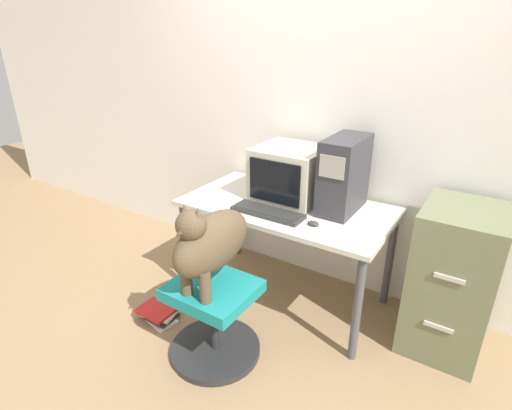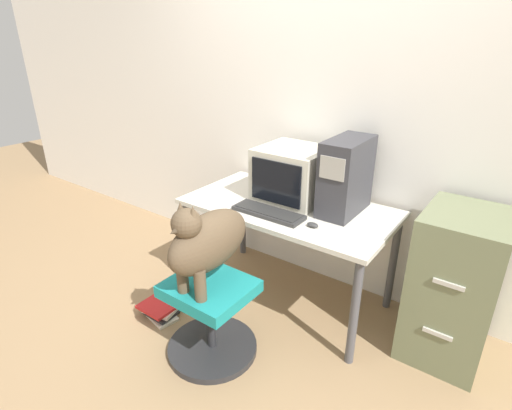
{
  "view_description": "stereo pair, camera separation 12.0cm",
  "coord_description": "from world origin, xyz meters",
  "px_view_note": "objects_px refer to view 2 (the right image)",
  "views": [
    {
      "loc": [
        1.14,
        -1.76,
        1.75
      ],
      "look_at": [
        -0.06,
        0.08,
        0.8
      ],
      "focal_mm": 28.0,
      "sensor_mm": 36.0,
      "label": 1
    },
    {
      "loc": [
        1.24,
        -1.69,
        1.75
      ],
      "look_at": [
        -0.06,
        0.08,
        0.8
      ],
      "focal_mm": 28.0,
      "sensor_mm": 36.0,
      "label": 2
    }
  ],
  "objects_px": {
    "keyboard": "(268,212)",
    "book_stack_floor": "(160,310)",
    "filing_cabinet": "(454,286)",
    "pc_tower": "(346,176)",
    "dog": "(207,241)",
    "office_chair": "(211,317)",
    "crt_monitor": "(293,174)"
  },
  "relations": [
    {
      "from": "crt_monitor",
      "to": "dog",
      "type": "relative_size",
      "value": 0.78
    },
    {
      "from": "pc_tower",
      "to": "office_chair",
      "type": "bearing_deg",
      "value": -115.08
    },
    {
      "from": "pc_tower",
      "to": "filing_cabinet",
      "type": "bearing_deg",
      "value": -1.2
    },
    {
      "from": "crt_monitor",
      "to": "book_stack_floor",
      "type": "height_order",
      "value": "crt_monitor"
    },
    {
      "from": "dog",
      "to": "office_chair",
      "type": "bearing_deg",
      "value": -90.0
    },
    {
      "from": "pc_tower",
      "to": "book_stack_floor",
      "type": "relative_size",
      "value": 1.67
    },
    {
      "from": "crt_monitor",
      "to": "dog",
      "type": "xyz_separation_m",
      "value": [
        -0.02,
        -0.83,
        -0.15
      ]
    },
    {
      "from": "keyboard",
      "to": "office_chair",
      "type": "height_order",
      "value": "keyboard"
    },
    {
      "from": "office_chair",
      "to": "dog",
      "type": "height_order",
      "value": "dog"
    },
    {
      "from": "pc_tower",
      "to": "dog",
      "type": "xyz_separation_m",
      "value": [
        -0.39,
        -0.84,
        -0.2
      ]
    },
    {
      "from": "keyboard",
      "to": "book_stack_floor",
      "type": "relative_size",
      "value": 1.66
    },
    {
      "from": "pc_tower",
      "to": "crt_monitor",
      "type": "bearing_deg",
      "value": -178.97
    },
    {
      "from": "pc_tower",
      "to": "office_chair",
      "type": "relative_size",
      "value": 0.88
    },
    {
      "from": "crt_monitor",
      "to": "keyboard",
      "type": "distance_m",
      "value": 0.35
    },
    {
      "from": "crt_monitor",
      "to": "filing_cabinet",
      "type": "distance_m",
      "value": 1.16
    },
    {
      "from": "book_stack_floor",
      "to": "dog",
      "type": "bearing_deg",
      "value": -3.4
    },
    {
      "from": "keyboard",
      "to": "dog",
      "type": "distance_m",
      "value": 0.52
    },
    {
      "from": "pc_tower",
      "to": "filing_cabinet",
      "type": "relative_size",
      "value": 0.52
    },
    {
      "from": "pc_tower",
      "to": "book_stack_floor",
      "type": "xyz_separation_m",
      "value": [
        -0.89,
        -0.81,
        -0.91
      ]
    },
    {
      "from": "crt_monitor",
      "to": "filing_cabinet",
      "type": "xyz_separation_m",
      "value": [
        1.08,
        -0.01,
        -0.44
      ]
    },
    {
      "from": "crt_monitor",
      "to": "book_stack_floor",
      "type": "xyz_separation_m",
      "value": [
        -0.52,
        -0.8,
        -0.85
      ]
    },
    {
      "from": "crt_monitor",
      "to": "book_stack_floor",
      "type": "relative_size",
      "value": 1.58
    },
    {
      "from": "filing_cabinet",
      "to": "office_chair",
      "type": "bearing_deg",
      "value": -143.21
    },
    {
      "from": "keyboard",
      "to": "filing_cabinet",
      "type": "xyz_separation_m",
      "value": [
        1.06,
        0.3,
        -0.28
      ]
    },
    {
      "from": "office_chair",
      "to": "filing_cabinet",
      "type": "distance_m",
      "value": 1.39
    },
    {
      "from": "keyboard",
      "to": "office_chair",
      "type": "distance_m",
      "value": 0.71
    },
    {
      "from": "keyboard",
      "to": "filing_cabinet",
      "type": "bearing_deg",
      "value": 15.93
    },
    {
      "from": "keyboard",
      "to": "filing_cabinet",
      "type": "height_order",
      "value": "filing_cabinet"
    },
    {
      "from": "crt_monitor",
      "to": "filing_cabinet",
      "type": "bearing_deg",
      "value": -0.44
    },
    {
      "from": "crt_monitor",
      "to": "pc_tower",
      "type": "xyz_separation_m",
      "value": [
        0.37,
        0.01,
        0.06
      ]
    },
    {
      "from": "dog",
      "to": "filing_cabinet",
      "type": "bearing_deg",
      "value": 36.77
    },
    {
      "from": "office_chair",
      "to": "book_stack_floor",
      "type": "xyz_separation_m",
      "value": [
        -0.5,
        0.03,
        -0.2
      ]
    }
  ]
}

